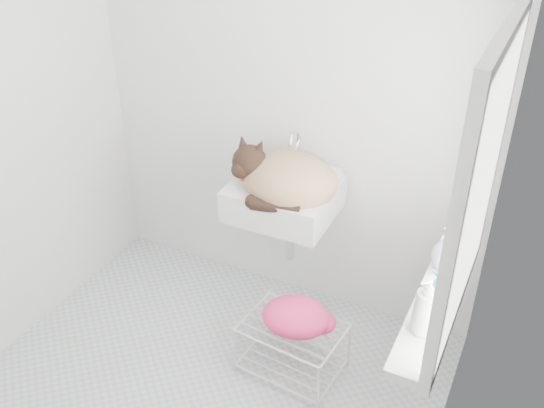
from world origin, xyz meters
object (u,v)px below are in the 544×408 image
at_px(sink, 284,184).
at_px(bottle_b, 431,309).
at_px(bottle_c, 447,269).
at_px(wire_rack, 292,346).
at_px(cat, 284,179).
at_px(bottle_a, 422,331).

bearing_deg(sink, bottle_b, -34.42).
bearing_deg(bottle_c, wire_rack, -178.46).
height_order(sink, cat, cat).
height_order(cat, bottle_b, cat).
bearing_deg(wire_rack, bottle_b, -20.49).
xyz_separation_m(bottle_b, bottle_c, (0.00, 0.27, 0.00)).
bearing_deg(cat, bottle_a, -32.77).
distance_m(cat, bottle_a, 1.14).
distance_m(sink, bottle_b, 1.08).
xyz_separation_m(cat, bottle_c, (0.88, -0.32, -0.04)).
height_order(sink, bottle_a, sink).
distance_m(bottle_a, bottle_b, 0.13).
relative_size(wire_rack, bottle_a, 2.33).
xyz_separation_m(bottle_a, bottle_b, (0.00, 0.13, 0.00)).
height_order(wire_rack, bottle_b, bottle_b).
bearing_deg(wire_rack, bottle_c, 1.54).
distance_m(bottle_b, bottle_c, 0.27).
height_order(cat, bottle_a, cat).
relative_size(cat, bottle_a, 2.62).
relative_size(bottle_a, bottle_c, 1.08).
bearing_deg(bottle_c, sink, 158.98).
bearing_deg(bottle_b, sink, 145.58).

